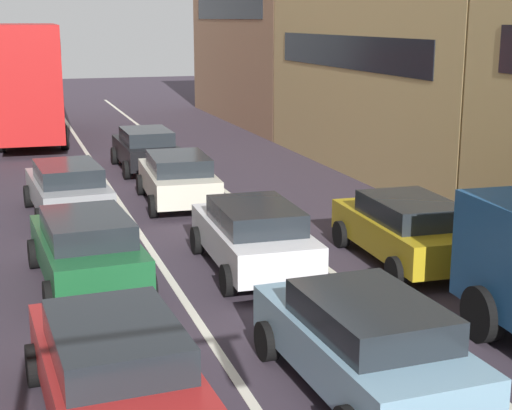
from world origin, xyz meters
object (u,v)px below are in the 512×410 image
Objects in this scene: coupe_centre_lane_fourth at (178,177)px; sedan_centre_lane_fifth at (146,148)px; wagon_left_lane_second at (115,368)px; sedan_right_lane_behind_truck at (407,228)px; hatchback_centre_lane_third at (254,234)px; bus_mid_queue_primary at (30,76)px; sedan_centre_lane_second at (364,341)px; sedan_left_lane_third at (87,247)px; sedan_left_lane_fourth at (68,188)px.

coupe_centre_lane_fourth is 5.50m from sedan_centre_lane_fifth.
sedan_right_lane_behind_truck is (7.11, 5.09, 0.00)m from wagon_left_lane_second.
hatchback_centre_lane_third is at bearing 82.78° from sedan_right_lane_behind_truck.
sedan_right_lane_behind_truck is at bearing -164.39° from sedan_centre_lane_fifth.
bus_mid_queue_primary is at bearing -2.92° from wagon_left_lane_second.
sedan_centre_lane_second is 5.88m from hatchback_centre_lane_third.
sedan_centre_lane_fifth is (0.04, 5.50, 0.00)m from coupe_centre_lane_fourth.
sedan_left_lane_third is at bearing -176.93° from bus_mid_queue_primary.
wagon_left_lane_second is 18.00m from sedan_centre_lane_fifth.
sedan_centre_lane_fifth is (3.31, 11.86, 0.00)m from sedan_left_lane_third.
bus_mid_queue_primary reaches higher than sedan_left_lane_third.
hatchback_centre_lane_third is at bearing -95.67° from sedan_left_lane_third.
bus_mid_queue_primary reaches higher than sedan_centre_lane_fifth.
sedan_left_lane_third is 1.02× the size of sedan_centre_lane_fifth.
sedan_centre_lane_second is 26.89m from bus_mid_queue_primary.
sedan_left_lane_fourth is (0.35, 11.66, 0.00)m from wagon_left_lane_second.
sedan_left_lane_fourth is at bearing -4.27° from sedan_left_lane_third.
sedan_centre_lane_second is at bearing -96.70° from wagon_left_lane_second.
sedan_centre_lane_fifth is at bearing 2.66° from coupe_centre_lane_fourth.
wagon_left_lane_second is at bearing 84.28° from sedan_centre_lane_second.
sedan_centre_lane_second is at bearing -170.05° from bus_mid_queue_primary.
coupe_centre_lane_fourth is at bearing -163.71° from bus_mid_queue_primary.
wagon_left_lane_second is at bearing 174.46° from sedan_left_lane_fourth.
sedan_centre_lane_second is at bearing -176.89° from coupe_centre_lane_fourth.
sedan_centre_lane_second is 0.99× the size of coupe_centre_lane_fourth.
sedan_centre_lane_second and wagon_left_lane_second have the same top height.
sedan_left_lane_third is (-3.28, 6.02, 0.00)m from sedan_centre_lane_second.
sedan_centre_lane_second and hatchback_centre_lane_third have the same top height.
sedan_left_lane_fourth is 1.01× the size of sedan_right_lane_behind_truck.
bus_mid_queue_primary reaches higher than sedan_left_lane_fourth.
sedan_centre_lane_fifth is (-0.18, 12.01, 0.00)m from hatchback_centre_lane_third.
wagon_left_lane_second is at bearing 127.67° from sedan_right_lane_behind_truck.
sedan_left_lane_third is at bearing 26.67° from sedan_centre_lane_second.
sedan_right_lane_behind_truck is at bearing -138.01° from sedan_left_lane_fourth.
sedan_centre_lane_second is at bearing 148.14° from sedan_right_lane_behind_truck.
sedan_left_lane_fourth is at bearing 31.31° from hatchback_centre_lane_third.
coupe_centre_lane_fourth is (3.27, 6.36, 0.00)m from sedan_left_lane_third.
sedan_centre_lane_second is 12.38m from coupe_centre_lane_fourth.
coupe_centre_lane_fourth is at bearing -1.89° from sedan_centre_lane_second.
sedan_centre_lane_second and sedan_left_lane_fourth have the same top height.
coupe_centre_lane_fourth is at bearing 3.85° from hatchback_centre_lane_third.
sedan_centre_lane_second is 12.31m from sedan_left_lane_fourth.
sedan_centre_lane_fifth is at bearing -2.03° from sedan_centre_lane_second.
sedan_centre_lane_second is at bearing 179.83° from hatchback_centre_lane_third.
sedan_left_lane_third and sedan_right_lane_behind_truck have the same top height.
sedan_centre_lane_fifth is at bearing 17.84° from sedan_right_lane_behind_truck.
wagon_left_lane_second is 8.74m from sedan_right_lane_behind_truck.
coupe_centre_lane_fourth and sedan_centre_lane_fifth have the same top height.
sedan_centre_lane_second is 3.53m from wagon_left_lane_second.
sedan_left_lane_fourth is (-3.18, 11.89, 0.00)m from sedan_centre_lane_second.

